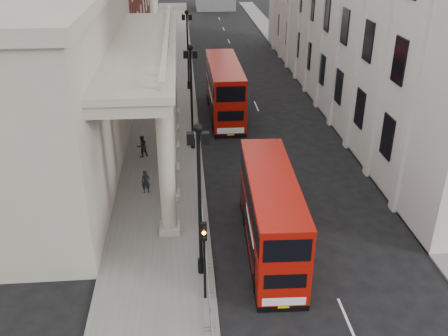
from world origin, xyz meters
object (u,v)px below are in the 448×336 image
at_px(traffic_light, 204,247).
at_px(pedestrian_a, 146,182).
at_px(lamp_post_north, 188,45).
at_px(pedestrian_c, 165,157).
at_px(bus_near, 271,212).
at_px(pedestrian_b, 142,146).
at_px(bus_far, 224,89).
at_px(lamp_post_south, 199,192).
at_px(lamp_post_mid, 191,91).

height_order(traffic_light, pedestrian_a, traffic_light).
bearing_deg(lamp_post_north, pedestrian_a, -98.22).
distance_m(pedestrian_a, pedestrian_c, 4.08).
xyz_separation_m(bus_near, pedestrian_c, (-6.05, 10.78, -1.47)).
xyz_separation_m(pedestrian_b, pedestrian_c, (1.84, -1.94, -0.10)).
bearing_deg(bus_near, pedestrian_c, 121.24).
relative_size(bus_near, pedestrian_c, 6.90).
bearing_deg(lamp_post_north, bus_far, -68.91).
relative_size(lamp_post_south, traffic_light, 1.93).
distance_m(lamp_post_north, traffic_light, 34.07).
bearing_deg(pedestrian_a, pedestrian_b, 93.00).
bearing_deg(bus_far, pedestrian_a, -114.23).
distance_m(pedestrian_b, pedestrian_c, 2.67).
height_order(lamp_post_mid, bus_far, lamp_post_mid).
distance_m(traffic_light, pedestrian_a, 11.62).
bearing_deg(traffic_light, lamp_post_north, 90.17).
bearing_deg(lamp_post_mid, pedestrian_a, -115.09).
relative_size(bus_far, pedestrian_b, 6.72).
bearing_deg(pedestrian_b, pedestrian_c, 104.34).
xyz_separation_m(lamp_post_south, lamp_post_mid, (0.00, 16.00, 0.00)).
xyz_separation_m(lamp_post_mid, traffic_light, (0.10, -18.02, -1.80)).
bearing_deg(lamp_post_mid, bus_far, 67.42).
distance_m(lamp_post_mid, pedestrian_b, 5.74).
bearing_deg(pedestrian_c, lamp_post_north, 115.55).
bearing_deg(lamp_post_south, pedestrian_b, 105.12).
bearing_deg(lamp_post_north, pedestrian_b, -102.92).
xyz_separation_m(bus_near, bus_far, (-0.71, 21.72, 0.26)).
bearing_deg(lamp_post_south, traffic_light, -87.16).
bearing_deg(lamp_post_mid, pedestrian_b, -161.86).
bearing_deg(traffic_light, pedestrian_a, 107.57).
xyz_separation_m(traffic_light, pedestrian_b, (-4.07, 16.72, -2.13)).
bearing_deg(pedestrian_a, traffic_light, -75.55).
bearing_deg(bus_far, traffic_light, -97.30).
distance_m(lamp_post_mid, traffic_light, 18.11).
relative_size(bus_far, pedestrian_a, 7.26).
bearing_deg(lamp_post_south, lamp_post_mid, 90.00).
bearing_deg(pedestrian_a, bus_far, 63.08).
height_order(lamp_post_north, traffic_light, lamp_post_north).
bearing_deg(pedestrian_c, bus_near, -28.82).
bearing_deg(lamp_post_south, bus_far, 82.31).
bearing_deg(pedestrian_b, lamp_post_mid, 169.07).
height_order(lamp_post_mid, traffic_light, lamp_post_mid).
distance_m(lamp_post_south, pedestrian_a, 10.28).
height_order(traffic_light, pedestrian_c, traffic_light).
xyz_separation_m(lamp_post_south, pedestrian_a, (-3.34, 8.86, -3.99)).
relative_size(lamp_post_mid, bus_near, 0.79).
height_order(traffic_light, bus_far, bus_far).
bearing_deg(pedestrian_b, lamp_post_north, -132.00).
distance_m(bus_near, pedestrian_b, 15.03).
bearing_deg(lamp_post_north, lamp_post_mid, -90.00).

